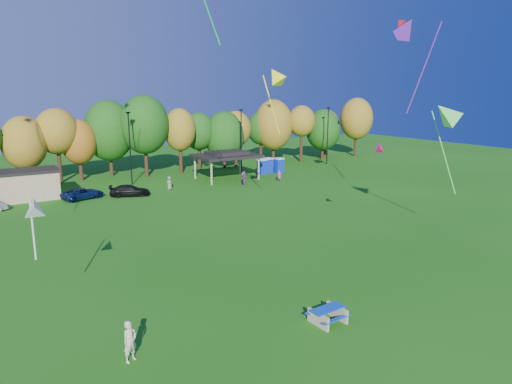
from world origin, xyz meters
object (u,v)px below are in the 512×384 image
picnic_table (328,314)px  car_c (83,193)px  porta_potties (270,166)px  kite_flyer (130,341)px  car_d (130,191)px

picnic_table → car_c: bearing=94.5°
porta_potties → car_c: 26.55m
kite_flyer → car_c: size_ratio=0.42×
porta_potties → picnic_table: size_ratio=1.96×
porta_potties → car_c: bearing=-173.8°
picnic_table → car_d: (-0.07, 33.89, 0.18)m
kite_flyer → car_d: 33.38m
picnic_table → kite_flyer: 9.72m
porta_potties → car_c: size_ratio=0.84×
porta_potties → kite_flyer: bearing=-130.6°
porta_potties → picnic_table: 43.72m
picnic_table → car_d: bearing=86.7°
porta_potties → car_d: (-21.59, -4.16, -0.46)m
car_d → car_c: bearing=94.1°
picnic_table → kite_flyer: (-9.53, 1.88, 0.48)m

